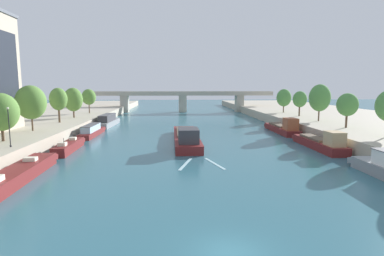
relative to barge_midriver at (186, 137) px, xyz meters
name	(u,v)px	position (x,y,z in m)	size (l,w,h in m)	color
ground_plane	(230,254)	(1.11, -34.99, -1.00)	(400.00, 400.00, 0.00)	#2D6070
quay_left	(14,124)	(-37.99, 20.01, 0.11)	(36.00, 170.00, 2.23)	#B2A893
quay_right	(351,121)	(40.21, 20.01, 0.11)	(36.00, 170.00, 2.23)	#B2A893
barge_midriver	(186,137)	(0.00, 0.00, 0.00)	(4.17, 22.85, 3.34)	maroon
wake_behind_barge	(200,164)	(1.13, -14.31, -0.99)	(5.60, 5.90, 0.03)	#A0CCD6
moored_boat_left_gap_after	(18,174)	(-17.80, -20.11, -0.31)	(3.06, 15.93, 2.43)	maroon
moored_boat_left_lone	(69,146)	(-17.57, -5.38, -0.32)	(2.16, 10.70, 2.40)	maroon
moored_boat_left_midway	(92,131)	(-17.87, 8.65, -0.08)	(2.33, 12.85, 2.22)	maroon
moored_boat_left_downstream	(108,121)	(-17.87, 23.36, 0.18)	(3.20, 14.47, 2.83)	gray
moored_boat_right_near	(320,143)	(20.19, -6.24, -0.04)	(3.02, 13.96, 3.23)	maroon
moored_boat_right_far	(283,128)	(20.20, 10.20, -0.01)	(3.08, 15.09, 3.43)	maroon
tree_left_end_of_row	(1,112)	(-24.77, -9.38, 5.11)	(4.46, 4.46, 6.38)	brown
tree_left_far	(31,102)	(-25.20, 0.30, 5.87)	(4.76, 4.76, 7.40)	brown
tree_left_by_lamp	(58,99)	(-25.07, 11.96, 5.89)	(3.45, 3.45, 6.93)	brown
tree_left_nearest	(73,100)	(-25.31, 21.81, 5.38)	(4.25, 4.25, 6.88)	brown
tree_left_distant	(89,97)	(-24.82, 33.26, 5.59)	(3.66, 3.66, 6.47)	brown
tree_right_midway	(347,105)	(28.22, 1.04, 5.26)	(3.60, 3.60, 6.06)	brown
tree_right_second	(320,98)	(28.15, 11.35, 6.07)	(4.33, 4.33, 7.65)	brown
tree_right_distant	(300,99)	(28.45, 22.22, 5.31)	(3.36, 3.36, 6.04)	brown
tree_right_nearest	(284,98)	(28.08, 32.20, 5.30)	(3.96, 3.96, 6.46)	brown
lamppost_left_bank	(9,125)	(-21.71, -13.53, 3.86)	(0.28, 0.28, 4.81)	black
bridge_far	(183,99)	(1.11, 62.70, 3.87)	(66.20, 4.40, 7.55)	#ADA899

